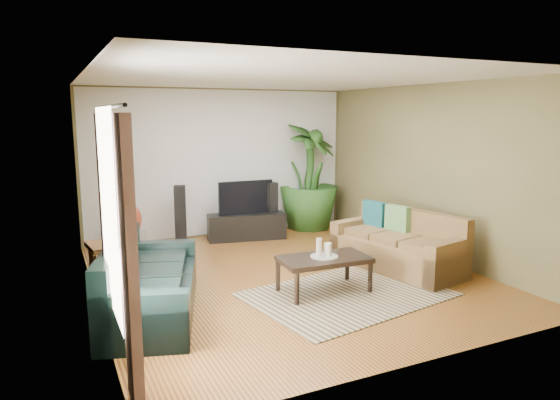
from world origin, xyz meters
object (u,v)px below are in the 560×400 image
sofa_left (152,278)px  sofa_right (397,241)px  pedestal (132,242)px  side_table (111,264)px  coffee_table (324,274)px  potted_plant (309,176)px  vase (130,219)px  speaker_left (180,216)px  television (246,197)px  tv_stand (247,226)px  speaker_right (271,209)px

sofa_left → sofa_right: 3.55m
sofa_right → pedestal: (-3.36, 2.52, -0.23)m
sofa_right → side_table: bearing=-118.3°
sofa_left → coffee_table: bearing=-78.2°
potted_plant → vase: 3.54m
potted_plant → pedestal: potted_plant is taller
side_table → sofa_right: bearing=-15.4°
speaker_left → side_table: (-1.33, -1.59, -0.24)m
pedestal → side_table: 1.54m
sofa_right → television: television is taller
pedestal → coffee_table: bearing=-56.3°
coffee_table → pedestal: (-1.93, 2.89, -0.04)m
coffee_table → vase: bearing=127.1°
television → vase: size_ratio=2.07×
sofa_right → tv_stand: size_ratio=1.37×
sofa_left → speaker_left: speaker_left is taller
sofa_right → vase: size_ratio=3.87×
speaker_left → pedestal: bearing=-153.7°
television → pedestal: size_ratio=2.65×
pedestal → side_table: bearing=-108.4°
television → speaker_left: bearing=177.9°
vase → tv_stand: bearing=2.1°
television → sofa_right: bearing=-63.1°
sofa_right → speaker_right: size_ratio=1.90×
television → potted_plant: (1.45, 0.29, 0.28)m
sofa_left → side_table: size_ratio=3.66×
television → speaker_left: size_ratio=0.98×
sofa_right → speaker_right: speaker_right is taller
tv_stand → speaker_right: size_ratio=1.38×
television → coffee_table: bearing=-92.1°
sofa_left → pedestal: sofa_left is taller
sofa_right → potted_plant: potted_plant is taller
vase → side_table: (-0.48, -1.46, -0.28)m
television → potted_plant: potted_plant is taller
television → speaker_right: 0.56m
speaker_left → speaker_right: speaker_left is taller
sofa_right → coffee_table: sofa_right is taller
coffee_table → vase: 3.49m
sofa_right → side_table: sofa_right is taller
sofa_right → coffee_table: (-1.44, -0.38, -0.19)m
coffee_table → tv_stand: (0.11, 2.97, 0.00)m
sofa_left → pedestal: 2.70m
sofa_left → potted_plant: 4.82m
speaker_right → potted_plant: potted_plant is taller
speaker_left → side_table: speaker_left is taller
sofa_right → vase: 4.20m
sofa_left → pedestal: size_ratio=5.43×
coffee_table → side_table: 2.80m
sofa_right → speaker_right: 2.73m
television → pedestal: bearing=-177.4°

